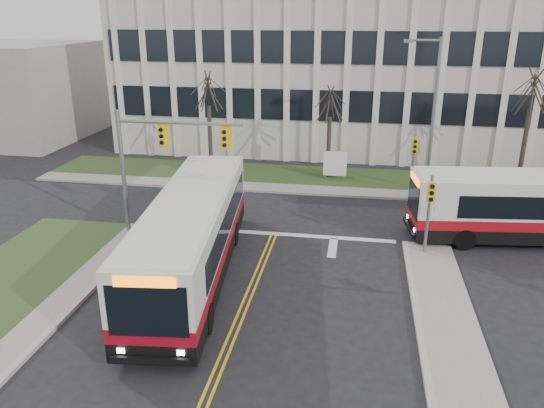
{
  "coord_description": "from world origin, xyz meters",
  "views": [
    {
      "loc": [
        3.93,
        -16.01,
        10.56
      ],
      "look_at": [
        0.07,
        7.11,
        2.0
      ],
      "focal_mm": 35.0,
      "sensor_mm": 36.0,
      "label": 1
    }
  ],
  "objects_px": {
    "bus_main": "(192,238)",
    "directory_sign": "(335,164)",
    "streetlight": "(431,108)",
    "bus_cross": "(543,209)"
  },
  "relations": [
    {
      "from": "bus_main",
      "to": "directory_sign",
      "type": "bearing_deg",
      "value": 64.13
    },
    {
      "from": "streetlight",
      "to": "directory_sign",
      "type": "relative_size",
      "value": 4.6
    },
    {
      "from": "streetlight",
      "to": "bus_main",
      "type": "bearing_deg",
      "value": -129.42
    },
    {
      "from": "bus_main",
      "to": "bus_cross",
      "type": "relative_size",
      "value": 1.06
    },
    {
      "from": "directory_sign",
      "to": "bus_cross",
      "type": "bearing_deg",
      "value": -37.77
    },
    {
      "from": "directory_sign",
      "to": "bus_main",
      "type": "distance_m",
      "value": 15.17
    },
    {
      "from": "streetlight",
      "to": "directory_sign",
      "type": "xyz_separation_m",
      "value": [
        -5.53,
        1.3,
        -4.02
      ]
    },
    {
      "from": "streetlight",
      "to": "directory_sign",
      "type": "bearing_deg",
      "value": 166.77
    },
    {
      "from": "bus_cross",
      "to": "directory_sign",
      "type": "bearing_deg",
      "value": -134.19
    },
    {
      "from": "streetlight",
      "to": "bus_cross",
      "type": "height_order",
      "value": "streetlight"
    }
  ]
}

